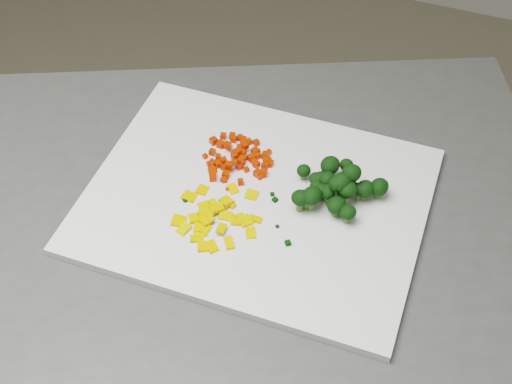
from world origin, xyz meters
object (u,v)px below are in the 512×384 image
(counter_block, at_px, (231,380))
(broccoli_pile, at_px, (340,185))
(carrot_pile, at_px, (236,153))
(pepper_pile, at_px, (218,213))
(cutting_board, at_px, (256,200))

(counter_block, height_order, broccoli_pile, broccoli_pile)
(carrot_pile, distance_m, pepper_pile, 0.10)
(cutting_board, relative_size, broccoli_pile, 3.75)
(cutting_board, bearing_deg, pepper_pile, -124.28)
(carrot_pile, bearing_deg, counter_block, -79.58)
(cutting_board, xyz_separation_m, carrot_pile, (-0.05, 0.05, 0.02))
(carrot_pile, bearing_deg, broccoli_pile, -6.64)
(carrot_pile, relative_size, pepper_pile, 0.86)
(cutting_board, distance_m, broccoli_pile, 0.11)
(pepper_pile, bearing_deg, cutting_board, 55.72)
(counter_block, bearing_deg, pepper_pile, -110.99)
(counter_block, distance_m, cutting_board, 0.46)
(carrot_pile, bearing_deg, cutting_board, -47.02)
(pepper_pile, height_order, broccoli_pile, broccoli_pile)
(cutting_board, bearing_deg, counter_block, -125.61)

